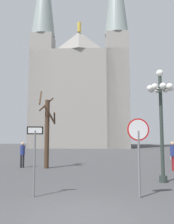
% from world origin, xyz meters
% --- Properties ---
extents(ground_plane, '(120.00, 120.00, 0.00)m').
position_xyz_m(ground_plane, '(0.00, 0.00, 0.00)').
color(ground_plane, '#424244').
extents(cathedral, '(18.48, 14.17, 41.49)m').
position_xyz_m(cathedral, '(-3.43, 39.67, 12.12)').
color(cathedral, gray).
rests_on(cathedral, ground).
extents(stop_sign, '(0.78, 0.16, 2.71)m').
position_xyz_m(stop_sign, '(1.86, 2.06, 1.91)').
color(stop_sign, slate).
rests_on(stop_sign, ground).
extents(one_way_arrow_sign, '(0.57, 0.16, 2.44)m').
position_xyz_m(one_way_arrow_sign, '(-1.78, 1.96, 1.53)').
color(one_way_arrow_sign, slate).
rests_on(one_way_arrow_sign, ground).
extents(street_lamp, '(1.27, 1.27, 5.27)m').
position_xyz_m(street_lamp, '(3.39, 4.87, 3.52)').
color(street_lamp, '#2D3833').
rests_on(street_lamp, ground).
extents(bare_tree, '(1.30, 1.29, 5.25)m').
position_xyz_m(bare_tree, '(-3.05, 9.23, 2.50)').
color(bare_tree, '#473323').
rests_on(bare_tree, ground).
extents(pedestrian_walking, '(0.32, 0.32, 1.70)m').
position_xyz_m(pedestrian_walking, '(-4.75, 9.41, 1.03)').
color(pedestrian_walking, black).
rests_on(pedestrian_walking, ground).
extents(pedestrian_standing, '(0.32, 0.32, 1.77)m').
position_xyz_m(pedestrian_standing, '(4.96, 8.53, 1.08)').
color(pedestrian_standing, maroon).
rests_on(pedestrian_standing, ground).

